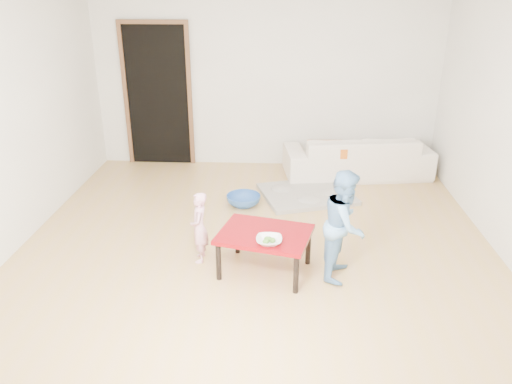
# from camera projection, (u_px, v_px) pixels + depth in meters

# --- Properties ---
(floor) EXTENTS (5.00, 5.00, 0.01)m
(floor) POSITION_uv_depth(u_px,v_px,m) (257.00, 240.00, 5.43)
(floor) COLOR tan
(floor) RESTS_ON ground
(back_wall) EXTENTS (5.00, 0.02, 2.60)m
(back_wall) POSITION_uv_depth(u_px,v_px,m) (266.00, 79.00, 7.22)
(back_wall) COLOR white
(back_wall) RESTS_ON floor
(left_wall) EXTENTS (0.02, 5.00, 2.60)m
(left_wall) POSITION_uv_depth(u_px,v_px,m) (11.00, 120.00, 5.05)
(left_wall) COLOR white
(left_wall) RESTS_ON floor
(doorway) EXTENTS (1.02, 0.08, 2.11)m
(doorway) POSITION_uv_depth(u_px,v_px,m) (158.00, 96.00, 7.39)
(doorway) COLOR brown
(doorway) RESTS_ON back_wall
(sofa) EXTENTS (2.13, 1.07, 0.60)m
(sofa) POSITION_uv_depth(u_px,v_px,m) (357.00, 156.00, 7.13)
(sofa) COLOR white
(sofa) RESTS_ON floor
(cushion) EXTENTS (0.53, 0.47, 0.13)m
(cushion) POSITION_uv_depth(u_px,v_px,m) (327.00, 149.00, 6.88)
(cushion) COLOR orange
(cushion) RESTS_ON sofa
(red_table) EXTENTS (0.97, 0.82, 0.42)m
(red_table) POSITION_uv_depth(u_px,v_px,m) (265.00, 252.00, 4.76)
(red_table) COLOR maroon
(red_table) RESTS_ON floor
(bowl) EXTENTS (0.23, 0.23, 0.06)m
(bowl) POSITION_uv_depth(u_px,v_px,m) (269.00, 241.00, 4.47)
(bowl) COLOR white
(bowl) RESTS_ON red_table
(broccoli) EXTENTS (0.12, 0.12, 0.06)m
(broccoli) POSITION_uv_depth(u_px,v_px,m) (269.00, 241.00, 4.47)
(broccoli) COLOR #2D5919
(broccoli) RESTS_ON red_table
(child_pink) EXTENTS (0.20, 0.28, 0.73)m
(child_pink) POSITION_uv_depth(u_px,v_px,m) (199.00, 227.00, 4.90)
(child_pink) COLOR pink
(child_pink) RESTS_ON floor
(child_blue) EXTENTS (0.53, 0.61, 1.06)m
(child_blue) POSITION_uv_depth(u_px,v_px,m) (345.00, 225.00, 4.59)
(child_blue) COLOR #639DE6
(child_blue) RESTS_ON floor
(basin) EXTENTS (0.43, 0.43, 0.13)m
(basin) POSITION_uv_depth(u_px,v_px,m) (244.00, 200.00, 6.25)
(basin) COLOR #2A57A1
(basin) RESTS_ON floor
(blanket) EXTENTS (1.35, 1.23, 0.06)m
(blanket) POSITION_uv_depth(u_px,v_px,m) (307.00, 194.00, 6.53)
(blanket) COLOR #A49C91
(blanket) RESTS_ON floor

